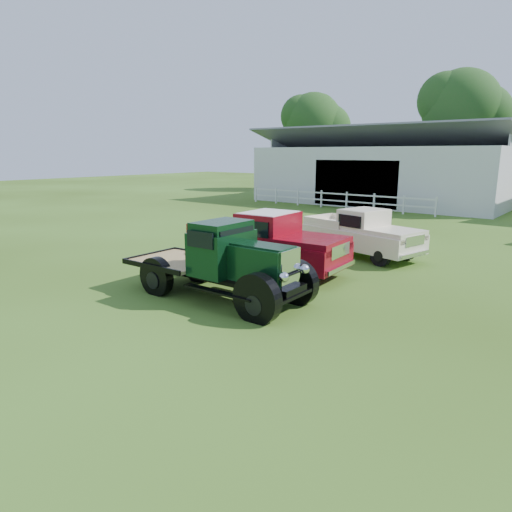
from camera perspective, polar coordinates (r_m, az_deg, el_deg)
The scene contains 8 objects.
ground at distance 11.96m, azimuth -4.39°, elevation -5.77°, with size 120.00×120.00×0.00m, color #334A11.
shed_left at distance 37.30m, azimuth 15.81°, elevation 10.78°, with size 18.80×10.20×5.60m, color silver, non-canonical shape.
fence_rail at distance 32.50m, azimuth 9.69°, elevation 6.96°, with size 14.20×0.16×1.20m, color white, non-canonical shape.
tree_a at distance 48.65m, azimuth 7.09°, elevation 14.40°, with size 6.30×6.30×10.50m, color #195117, non-canonical shape.
tree_b at distance 43.88m, azimuth 24.06°, elevation 14.27°, with size 6.90×6.90×11.50m, color #195117, non-canonical shape.
vintage_flatbed at distance 12.05m, azimuth -4.60°, elevation -0.49°, with size 5.24×2.08×2.08m, color black, non-canonical shape.
red_pickup at distance 14.74m, azimuth 1.20°, elevation 1.81°, with size 5.43×2.09×1.98m, color maroon, non-canonical shape.
white_pickup at distance 17.50m, azimuth 13.00°, elevation 2.82°, with size 4.73×1.83×1.74m, color #F0E3C2, non-canonical shape.
Camera 1 is at (7.81, -8.22, 3.80)m, focal length 32.00 mm.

